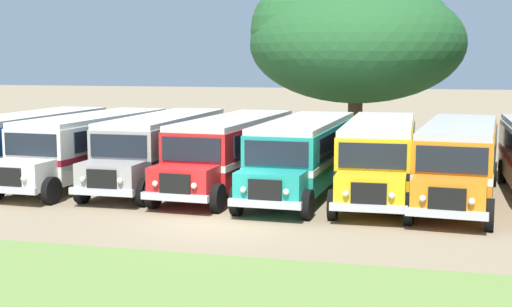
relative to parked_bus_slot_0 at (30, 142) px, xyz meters
name	(u,v)px	position (x,y,z in m)	size (l,w,h in m)	color
ground_plane	(217,223)	(10.59, -6.44, -1.58)	(220.00, 220.00, 0.00)	#937F60
parked_bus_slot_0	(30,142)	(0.00, 0.00, 0.00)	(2.89, 10.86, 2.82)	#23519E
parked_bus_slot_1	(92,144)	(3.01, -0.07, 0.00)	(3.23, 10.92, 2.82)	silver
parked_bus_slot_2	(163,145)	(6.08, 0.34, 0.00)	(2.68, 10.84, 2.82)	#9E9993
parked_bus_slot_3	(232,148)	(9.22, 0.05, 0.00)	(3.22, 10.92, 2.82)	red
parked_bus_slot_4	(304,152)	(12.24, -0.29, 0.00)	(3.00, 10.88, 2.82)	teal
parked_bus_slot_5	(379,153)	(15.15, -0.10, 0.00)	(2.88, 10.86, 2.82)	yellow
parked_bus_slot_6	(459,157)	(18.10, -0.42, 0.00)	(3.47, 10.96, 2.82)	orange
broad_shade_tree	(358,40)	(12.98, 11.62, 4.67)	(11.41, 12.30, 10.03)	brown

